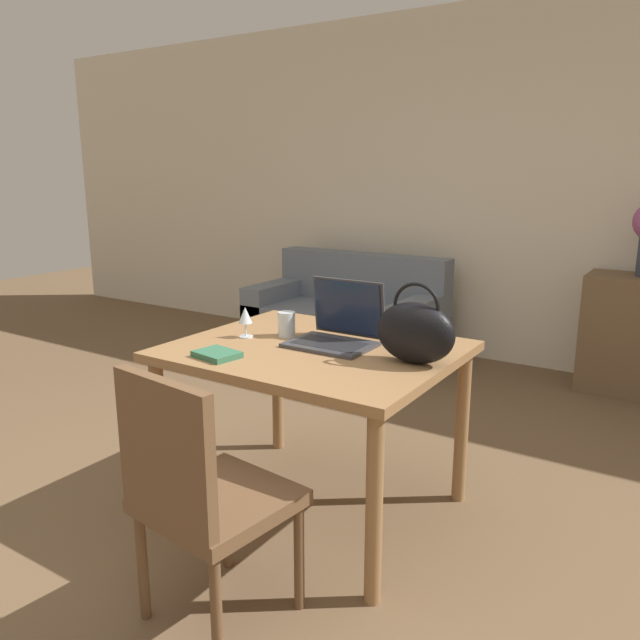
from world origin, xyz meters
name	(u,v)px	position (x,y,z in m)	size (l,w,h in m)	color
ground_plane	(239,573)	(0.00, 0.00, 0.00)	(14.00, 14.00, 0.00)	brown
wall_back	(513,188)	(0.00, 3.25, 1.35)	(10.00, 0.06, 2.70)	beige
dining_table	(315,367)	(-0.02, 0.55, 0.66)	(1.15, 0.96, 0.75)	olive
chair	(200,490)	(0.08, -0.27, 0.50)	(0.49, 0.49, 0.90)	brown
couch	(347,322)	(-1.10, 2.67, 0.29)	(1.51, 0.79, 0.82)	slate
laptop	(339,327)	(0.03, 0.66, 0.82)	(0.35, 0.30, 0.27)	#38383D
drinking_glass	(287,324)	(-0.22, 0.63, 0.81)	(0.08, 0.08, 0.11)	silver
wine_glass	(245,317)	(-0.36, 0.52, 0.85)	(0.06, 0.06, 0.14)	silver
handbag	(415,332)	(0.43, 0.57, 0.88)	(0.32, 0.15, 0.32)	black
book	(217,354)	(-0.26, 0.21, 0.77)	(0.19, 0.16, 0.02)	#336B4C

